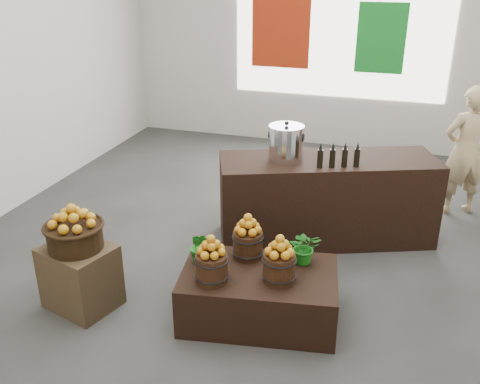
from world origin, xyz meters
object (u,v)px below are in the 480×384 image
(counter, at_px, (327,200))
(shopper, at_px, (465,151))
(stock_pot_left, at_px, (286,144))
(crate, at_px, (81,277))
(display_table, at_px, (259,295))
(wicker_basket, at_px, (75,237))

(counter, relative_size, shopper, 1.46)
(stock_pot_left, bearing_deg, crate, -129.51)
(display_table, relative_size, shopper, 0.83)
(wicker_basket, bearing_deg, display_table, 11.13)
(crate, bearing_deg, display_table, 11.13)
(crate, relative_size, display_table, 0.45)
(crate, distance_m, shopper, 4.38)
(wicker_basket, height_order, counter, counter)
(crate, distance_m, counter, 2.58)
(counter, bearing_deg, stock_pot_left, -180.00)
(display_table, bearing_deg, crate, -178.27)
(wicker_basket, xyz_separation_m, stock_pot_left, (1.38, 1.67, 0.41))
(counter, distance_m, shopper, 1.81)
(wicker_basket, distance_m, shopper, 4.35)
(display_table, xyz_separation_m, stock_pot_left, (-0.12, 1.38, 0.86))
(crate, relative_size, counter, 0.26)
(stock_pot_left, bearing_deg, wicker_basket, -129.51)
(counter, bearing_deg, crate, -156.14)
(wicker_basket, distance_m, counter, 2.58)
(display_table, bearing_deg, wicker_basket, -178.27)
(crate, xyz_separation_m, stock_pot_left, (1.38, 1.67, 0.79))
(stock_pot_left, bearing_deg, counter, 21.79)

